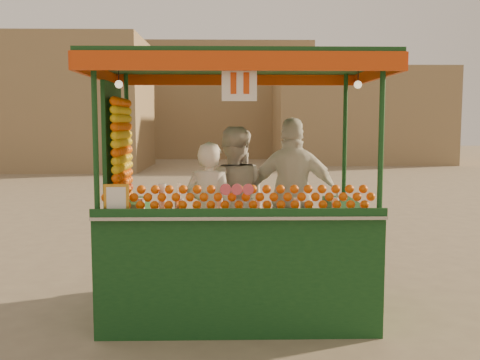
{
  "coord_description": "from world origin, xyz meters",
  "views": [
    {
      "loc": [
        -0.12,
        -6.05,
        2.15
      ],
      "look_at": [
        0.01,
        0.05,
        1.51
      ],
      "focal_mm": 40.87,
      "sensor_mm": 36.0,
      "label": 1
    }
  ],
  "objects_px": {
    "vendor_left": "(210,213)",
    "vendor_middle": "(233,200)",
    "juice_cart": "(231,233)",
    "vendor_right": "(293,196)"
  },
  "relations": [
    {
      "from": "juice_cart",
      "to": "vendor_left",
      "type": "xyz_separation_m",
      "value": [
        -0.24,
        0.17,
        0.2
      ]
    },
    {
      "from": "vendor_middle",
      "to": "vendor_right",
      "type": "xyz_separation_m",
      "value": [
        0.73,
        -0.07,
        0.05
      ]
    },
    {
      "from": "juice_cart",
      "to": "vendor_left",
      "type": "bearing_deg",
      "value": 144.6
    },
    {
      "from": "vendor_left",
      "to": "vendor_middle",
      "type": "distance_m",
      "value": 0.5
    },
    {
      "from": "vendor_left",
      "to": "vendor_middle",
      "type": "height_order",
      "value": "vendor_middle"
    },
    {
      "from": "vendor_right",
      "to": "vendor_middle",
      "type": "bearing_deg",
      "value": 2.82
    },
    {
      "from": "vendor_middle",
      "to": "vendor_right",
      "type": "relative_size",
      "value": 0.94
    },
    {
      "from": "vendor_left",
      "to": "vendor_right",
      "type": "bearing_deg",
      "value": -140.27
    },
    {
      "from": "juice_cart",
      "to": "vendor_middle",
      "type": "xyz_separation_m",
      "value": [
        0.03,
        0.59,
        0.29
      ]
    },
    {
      "from": "vendor_middle",
      "to": "vendor_left",
      "type": "bearing_deg",
      "value": 63.86
    }
  ]
}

